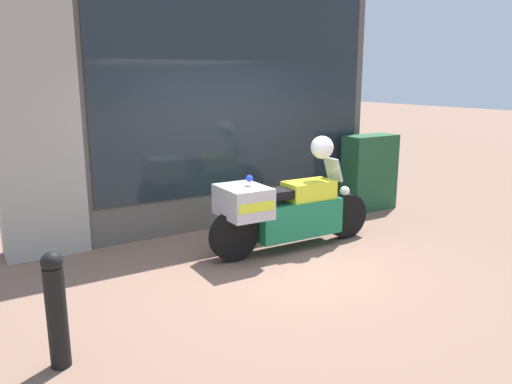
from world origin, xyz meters
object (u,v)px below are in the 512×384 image
Objects in this scene: utility_cabinet at (369,172)px; street_bollard at (56,308)px; paramedic_motorcycle at (283,211)px; white_helmet at (322,147)px.

utility_cabinet is 6.02m from street_bollard.
street_bollard is at bearing -155.58° from paramedic_motorcycle.
utility_cabinet is (2.50, 0.97, 0.10)m from paramedic_motorcycle.
paramedic_motorcycle is 2.68m from utility_cabinet.
paramedic_motorcycle is 1.91× the size of utility_cabinet.
white_helmet reaches higher than street_bollard.
utility_cabinet is 2.24m from white_helmet.
paramedic_motorcycle is 2.55× the size of street_bollard.
white_helmet is (-1.89, -0.99, 0.69)m from utility_cabinet.
street_bollard is (-3.68, -1.29, -0.84)m from white_helmet.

